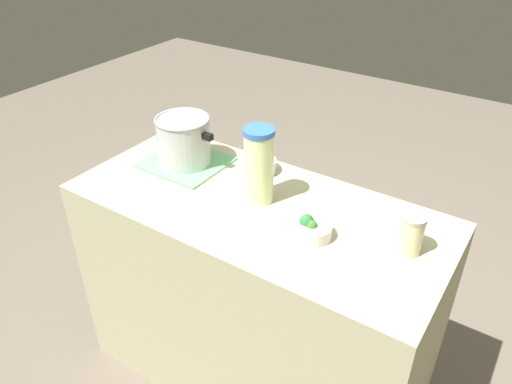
% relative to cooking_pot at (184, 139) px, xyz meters
% --- Properties ---
extents(ground_plane, '(8.00, 8.00, 0.00)m').
position_rel_cooking_pot_xyz_m(ground_plane, '(0.40, -0.09, -1.02)').
color(ground_plane, '#6C6054').
extents(counter_slab, '(1.37, 0.62, 0.91)m').
position_rel_cooking_pot_xyz_m(counter_slab, '(0.40, -0.09, -0.56)').
color(counter_slab, '#B4AE87').
rests_on(counter_slab, ground_plane).
extents(dish_cloth, '(0.32, 0.29, 0.01)m').
position_rel_cooking_pot_xyz_m(dish_cloth, '(-0.00, 0.00, -0.10)').
color(dish_cloth, '#6DBC7A').
rests_on(dish_cloth, counter_slab).
extents(cooking_pot, '(0.29, 0.22, 0.19)m').
position_rel_cooking_pot_xyz_m(cooking_pot, '(0.00, 0.00, 0.00)').
color(cooking_pot, '#B7B7BC').
rests_on(cooking_pot, dish_cloth).
extents(lemonade_pitcher, '(0.11, 0.11, 0.28)m').
position_rel_cooking_pot_xyz_m(lemonade_pitcher, '(0.39, -0.06, 0.03)').
color(lemonade_pitcher, beige).
rests_on(lemonade_pitcher, counter_slab).
extents(mason_jar, '(0.08, 0.08, 0.13)m').
position_rel_cooking_pot_xyz_m(mason_jar, '(0.94, -0.05, -0.04)').
color(mason_jar, beige).
rests_on(mason_jar, counter_slab).
extents(broccoli_bowl_front, '(0.13, 0.13, 0.07)m').
position_rel_cooking_pot_xyz_m(broccoli_bowl_front, '(0.65, -0.14, -0.08)').
color(broccoli_bowl_front, silver).
rests_on(broccoli_bowl_front, counter_slab).
extents(broccoli_bowl_center, '(0.14, 0.14, 0.08)m').
position_rel_cooking_pot_xyz_m(broccoli_bowl_center, '(0.28, 0.11, -0.08)').
color(broccoli_bowl_center, silver).
rests_on(broccoli_bowl_center, counter_slab).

